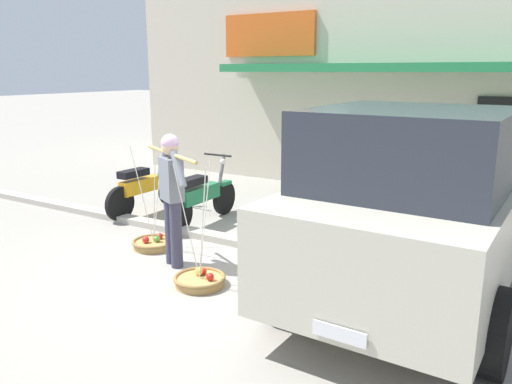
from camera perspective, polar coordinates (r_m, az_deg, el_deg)
name	(u,v)px	position (r m, az deg, el deg)	size (l,w,h in m)	color
ground_plane	(222,263)	(6.70, -3.83, -7.95)	(90.00, 90.00, 0.00)	gray
sidewalk_curb	(250,244)	(7.23, -0.64, -5.87)	(20.00, 0.24, 0.10)	#AEA89C
fruit_vendor	(172,191)	(6.43, -9.43, 0.08)	(1.37, 0.74, 1.70)	#38384C
fruit_basket_left_side	(154,243)	(7.36, -11.39, -5.59)	(0.61, 0.61, 1.45)	#B2894C
fruit_basket_right_side	(200,279)	(6.04, -6.33, -9.70)	(0.61, 0.61, 1.45)	#B2894C
motorcycle_nearest_shop	(145,188)	(9.09, -12.38, 0.49)	(0.54, 1.82, 1.09)	black
motorcycle_second_in_row	(202,197)	(8.29, -6.13, -0.51)	(0.54, 1.82, 1.09)	black
parked_truck	(424,203)	(5.84, 18.33, -1.22)	(2.26, 4.76, 2.10)	beige
storefront_building	(431,86)	(12.80, 19.02, 11.20)	(13.00, 6.00, 4.20)	beige
wooden_crate	(439,225)	(8.19, 19.83, -3.55)	(0.44, 0.36, 0.32)	olive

